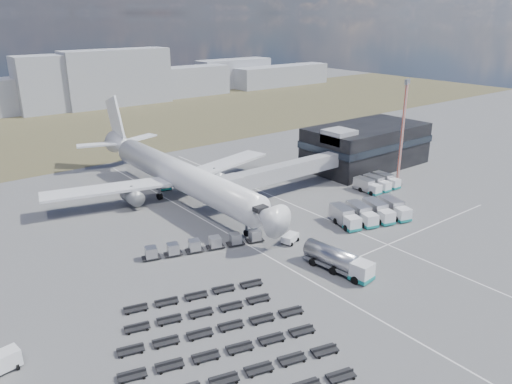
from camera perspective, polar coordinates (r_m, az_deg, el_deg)
ground at (r=78.62m, az=2.92°, el=-7.18°), size 420.00×420.00×0.00m
grass_strip at (r=172.78m, az=-21.87°, el=6.46°), size 420.00×90.00×0.01m
lane_markings at (r=86.64m, az=6.52°, el=-4.62°), size 47.12×110.00×0.01m
terminal at (r=125.06m, az=12.40°, el=5.26°), size 30.40×16.40×11.00m
jet_bridge at (r=100.69m, az=2.20°, el=2.10°), size 30.30×3.80×7.05m
airliner at (r=101.42m, az=-9.10°, el=2.13°), size 51.59×64.53×17.62m
skyline at (r=209.00m, az=-25.71°, el=10.44°), size 311.52×25.93×22.09m
fuel_tanker at (r=74.02m, az=9.34°, el=-7.70°), size 4.06×11.25×3.56m
pushback_tug at (r=82.36m, az=3.91°, el=-5.34°), size 3.56×2.75×1.43m
catering_truck at (r=109.54m, az=-10.64°, el=1.20°), size 3.47×6.10×2.64m
service_trucks_near at (r=92.59m, az=12.91°, el=-2.31°), size 14.65×10.56×2.93m
service_trucks_far at (r=109.70m, az=13.66°, el=1.01°), size 8.42×6.42×2.53m
uld_row at (r=79.91m, az=-5.87°, el=-5.93°), size 19.50×7.32×1.80m
baggage_dollies at (r=59.26m, az=-4.36°, el=-16.79°), size 26.90×27.25×0.71m
floodlight_mast at (r=110.88m, az=16.36°, el=6.40°), size 2.18×1.77×22.89m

